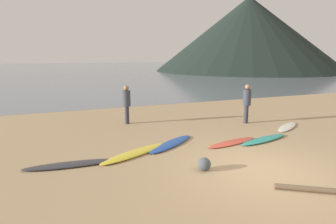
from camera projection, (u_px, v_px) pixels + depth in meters
ground_plane at (147, 109)px, 16.56m from camera, size 120.00×120.00×0.20m
ocean_water at (79, 69)px, 62.43m from camera, size 140.00×100.00×0.01m
headland_hill at (248, 34)px, 53.74m from camera, size 35.29×35.29×13.85m
surfboard_0 at (70, 164)px, 7.76m from camera, size 2.52×0.65×0.09m
surfboard_1 at (135, 153)px, 8.67m from camera, size 2.58×1.63×0.09m
surfboard_2 at (171, 144)px, 9.60m from camera, size 2.28×1.81×0.08m
surfboard_3 at (232, 142)px, 9.75m from camera, size 2.20×0.91×0.07m
surfboard_4 at (264, 139)px, 10.05m from camera, size 2.39×0.97×0.09m
surfboard_5 at (287, 127)px, 11.86m from camera, size 1.98×1.43×0.07m
person_0 at (127, 101)px, 12.37m from camera, size 0.35×0.35×1.72m
person_1 at (247, 100)px, 12.48m from camera, size 0.35×0.35×1.75m
driftwood_log at (321, 190)px, 6.25m from camera, size 1.70×1.19×0.13m
beach_rock_near at (204, 164)px, 7.44m from camera, size 0.36×0.36×0.36m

